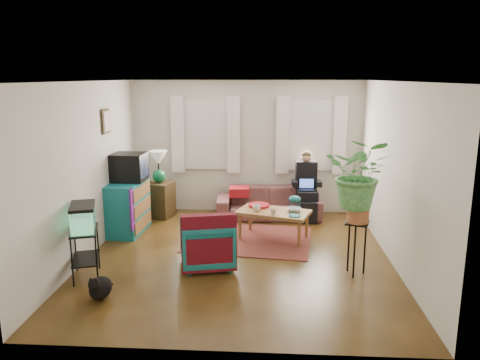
# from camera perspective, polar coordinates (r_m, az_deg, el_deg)

# --- Properties ---
(floor) EXTENTS (4.50, 5.00, 0.01)m
(floor) POSITION_cam_1_polar(r_m,az_deg,el_deg) (7.17, -0.20, -9.32)
(floor) COLOR #4F2B14
(floor) RESTS_ON ground
(ceiling) EXTENTS (4.50, 5.00, 0.01)m
(ceiling) POSITION_cam_1_polar(r_m,az_deg,el_deg) (6.65, -0.22, 11.95)
(ceiling) COLOR white
(ceiling) RESTS_ON wall_back
(wall_back) EXTENTS (4.50, 0.01, 2.60)m
(wall_back) POSITION_cam_1_polar(r_m,az_deg,el_deg) (9.25, 0.81, 4.03)
(wall_back) COLOR silver
(wall_back) RESTS_ON floor
(wall_front) EXTENTS (4.50, 0.01, 2.60)m
(wall_front) POSITION_cam_1_polar(r_m,az_deg,el_deg) (4.38, -2.36, -5.67)
(wall_front) COLOR silver
(wall_front) RESTS_ON floor
(wall_left) EXTENTS (0.01, 5.00, 2.60)m
(wall_left) POSITION_cam_1_polar(r_m,az_deg,el_deg) (7.29, -18.14, 1.09)
(wall_left) COLOR silver
(wall_left) RESTS_ON floor
(wall_right) EXTENTS (0.01, 5.00, 2.60)m
(wall_right) POSITION_cam_1_polar(r_m,az_deg,el_deg) (7.02, 18.45, 0.64)
(wall_right) COLOR silver
(wall_right) RESTS_ON floor
(window_left) EXTENTS (1.08, 0.04, 1.38)m
(window_left) POSITION_cam_1_polar(r_m,az_deg,el_deg) (9.27, -4.16, 5.57)
(window_left) COLOR white
(window_left) RESTS_ON wall_back
(window_right) EXTENTS (1.08, 0.04, 1.38)m
(window_right) POSITION_cam_1_polar(r_m,az_deg,el_deg) (9.22, 8.62, 5.43)
(window_right) COLOR white
(window_right) RESTS_ON wall_back
(curtains_left) EXTENTS (1.36, 0.06, 1.50)m
(curtains_left) POSITION_cam_1_polar(r_m,az_deg,el_deg) (9.19, -4.23, 5.51)
(curtains_left) COLOR white
(curtains_left) RESTS_ON wall_back
(curtains_right) EXTENTS (1.36, 0.06, 1.50)m
(curtains_right) POSITION_cam_1_polar(r_m,az_deg,el_deg) (9.15, 8.66, 5.37)
(curtains_right) COLOR white
(curtains_right) RESTS_ON wall_back
(picture_frame) EXTENTS (0.04, 0.32, 0.40)m
(picture_frame) POSITION_cam_1_polar(r_m,az_deg,el_deg) (7.98, -16.00, 6.89)
(picture_frame) COLOR #3D2616
(picture_frame) RESTS_ON wall_left
(area_rug) EXTENTS (2.18, 1.83, 0.01)m
(area_rug) POSITION_cam_1_polar(r_m,az_deg,el_deg) (7.87, 1.16, -7.22)
(area_rug) COLOR brown
(area_rug) RESTS_ON floor
(sofa) EXTENTS (2.01, 0.87, 0.77)m
(sofa) POSITION_cam_1_polar(r_m,az_deg,el_deg) (8.98, 3.54, -2.21)
(sofa) COLOR brown
(sofa) RESTS_ON floor
(seated_person) EXTENTS (0.52, 0.63, 1.18)m
(seated_person) POSITION_cam_1_polar(r_m,az_deg,el_deg) (9.00, 8.09, -0.96)
(seated_person) COLOR black
(seated_person) RESTS_ON sofa
(side_table) EXTENTS (0.57, 0.57, 0.68)m
(side_table) POSITION_cam_1_polar(r_m,az_deg,el_deg) (9.16, -9.75, -2.37)
(side_table) COLOR #402418
(side_table) RESTS_ON floor
(table_lamp) EXTENTS (0.43, 0.43, 0.62)m
(table_lamp) POSITION_cam_1_polar(r_m,az_deg,el_deg) (9.02, -9.89, 1.50)
(table_lamp) COLOR white
(table_lamp) RESTS_ON side_table
(dresser) EXTENTS (0.54, 1.02, 0.90)m
(dresser) POSITION_cam_1_polar(r_m,az_deg,el_deg) (8.36, -13.48, -3.22)
(dresser) COLOR #135B73
(dresser) RESTS_ON floor
(crt_tv) EXTENTS (0.57, 0.52, 0.48)m
(crt_tv) POSITION_cam_1_polar(r_m,az_deg,el_deg) (8.29, -13.37, 1.54)
(crt_tv) COLOR black
(crt_tv) RESTS_ON dresser
(aquarium_stand) EXTENTS (0.51, 0.68, 0.68)m
(aquarium_stand) POSITION_cam_1_polar(r_m,az_deg,el_deg) (6.68, -18.30, -8.53)
(aquarium_stand) COLOR black
(aquarium_stand) RESTS_ON floor
(aquarium) EXTENTS (0.46, 0.62, 0.36)m
(aquarium) POSITION_cam_1_polar(r_m,az_deg,el_deg) (6.52, -18.61, -4.28)
(aquarium) COLOR #7FD899
(aquarium) RESTS_ON aquarium_stand
(black_cat) EXTENTS (0.28, 0.41, 0.34)m
(black_cat) POSITION_cam_1_polar(r_m,az_deg,el_deg) (6.09, -16.66, -12.23)
(black_cat) COLOR black
(black_cat) RESTS_ON floor
(armchair) EXTENTS (0.87, 0.84, 0.75)m
(armchair) POSITION_cam_1_polar(r_m,az_deg,el_deg) (6.74, -4.05, -7.39)
(armchair) COLOR navy
(armchair) RESTS_ON floor
(serape_throw) EXTENTS (0.78, 0.34, 0.62)m
(serape_throw) POSITION_cam_1_polar(r_m,az_deg,el_deg) (6.41, -3.81, -6.95)
(serape_throw) COLOR #9E0A0A
(serape_throw) RESTS_ON armchair
(coffee_table) EXTENTS (1.30, 0.97, 0.48)m
(coffee_table) POSITION_cam_1_polar(r_m,az_deg,el_deg) (7.87, 4.10, -5.45)
(coffee_table) COLOR brown
(coffee_table) RESTS_ON floor
(cup_a) EXTENTS (0.17, 0.17, 0.10)m
(cup_a) POSITION_cam_1_polar(r_m,az_deg,el_deg) (7.77, 2.03, -3.41)
(cup_a) COLOR white
(cup_a) RESTS_ON coffee_table
(cup_b) EXTENTS (0.13, 0.13, 0.10)m
(cup_b) POSITION_cam_1_polar(r_m,az_deg,el_deg) (7.60, 4.07, -3.83)
(cup_b) COLOR beige
(cup_b) RESTS_ON coffee_table
(bowl) EXTENTS (0.29, 0.29, 0.06)m
(bowl) POSITION_cam_1_polar(r_m,az_deg,el_deg) (7.81, 6.59, -3.60)
(bowl) COLOR white
(bowl) RESTS_ON coffee_table
(snack_tray) EXTENTS (0.45, 0.45, 0.04)m
(snack_tray) POSITION_cam_1_polar(r_m,az_deg,el_deg) (8.04, 2.32, -3.11)
(snack_tray) COLOR #B21414
(snack_tray) RESTS_ON coffee_table
(birdcage) EXTENTS (0.24, 0.24, 0.34)m
(birdcage) POSITION_cam_1_polar(r_m,az_deg,el_deg) (7.50, 6.70, -3.16)
(birdcage) COLOR #115B6B
(birdcage) RESTS_ON coffee_table
(plant_stand) EXTENTS (0.40, 0.40, 0.75)m
(plant_stand) POSITION_cam_1_polar(r_m,az_deg,el_deg) (6.63, 13.95, -8.09)
(plant_stand) COLOR black
(plant_stand) RESTS_ON floor
(potted_plant) EXTENTS (1.05, 0.98, 0.95)m
(potted_plant) POSITION_cam_1_polar(r_m,az_deg,el_deg) (6.38, 14.37, -0.54)
(potted_plant) COLOR #599947
(potted_plant) RESTS_ON plant_stand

